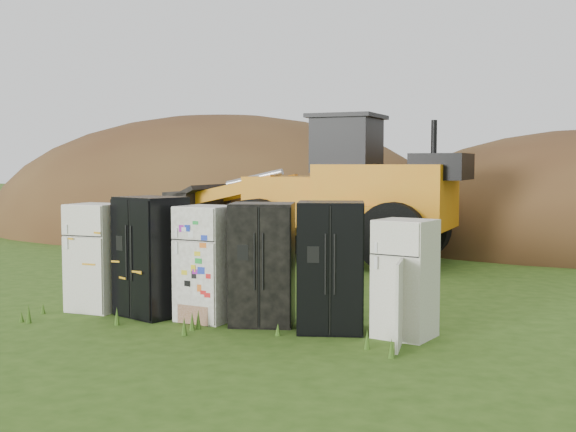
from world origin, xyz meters
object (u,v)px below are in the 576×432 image
fridge_dark_mid (262,264)px  fridge_open_door (405,279)px  fridge_leftmost (97,257)px  fridge_black_side (151,256)px  fridge_black_right (331,267)px  fridge_sticker (207,263)px  wheel_loader (312,188)px

fridge_dark_mid → fridge_open_door: bearing=-17.0°
fridge_leftmost → fridge_black_side: fridge_black_side is taller
fridge_dark_mid → fridge_open_door: fridge_dark_mid is taller
fridge_leftmost → fridge_dark_mid: 2.86m
fridge_open_door → fridge_black_right: bearing=-166.3°
fridge_black_side → fridge_dark_mid: 1.83m
fridge_open_door → fridge_black_side: bearing=-166.8°
fridge_black_side → fridge_dark_mid: fridge_black_side is taller
fridge_leftmost → fridge_black_side: bearing=-2.0°
fridge_leftmost → fridge_sticker: (1.98, -0.04, 0.00)m
fridge_sticker → fridge_open_door: size_ratio=1.08×
wheel_loader → fridge_black_right: bearing=-66.4°
fridge_sticker → fridge_black_right: bearing=6.4°
fridge_sticker → fridge_open_door: fridge_sticker is taller
fridge_open_door → fridge_dark_mid: bearing=-168.1°
fridge_sticker → fridge_black_right: fridge_black_right is taller
fridge_black_right → fridge_open_door: fridge_black_right is taller
fridge_leftmost → wheel_loader: 7.14m
fridge_sticker → fridge_dark_mid: (0.88, 0.04, 0.03)m
fridge_black_side → fridge_black_right: (2.90, -0.02, -0.01)m
fridge_black_right → fridge_open_door: (1.05, 0.00, -0.11)m
fridge_black_right → fridge_open_door: size_ratio=1.14×
fridge_leftmost → wheel_loader: bearing=79.9°
wheel_loader → fridge_sticker: bearing=-81.2°
fridge_black_right → fridge_open_door: bearing=-15.5°
fridge_sticker → fridge_leftmost: bearing=-174.1°
fridge_black_side → wheel_loader: bearing=108.5°
fridge_leftmost → fridge_black_right: fridge_black_right is taller
fridge_black_right → wheel_loader: 7.56m
fridge_black_side → fridge_black_right: fridge_black_side is taller
fridge_black_right → wheel_loader: (-2.64, 7.03, 0.84)m
fridge_black_side → fridge_open_door: fridge_black_side is taller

